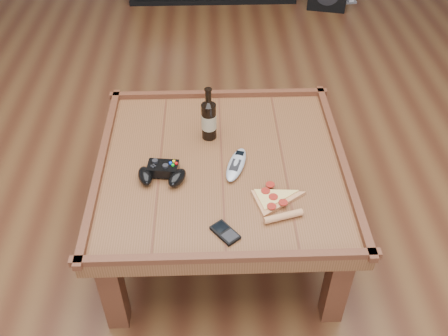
{
  "coord_description": "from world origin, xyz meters",
  "views": [
    {
      "loc": [
        -0.04,
        -1.51,
        1.78
      ],
      "look_at": [
        0.01,
        -0.11,
        0.52
      ],
      "focal_mm": 40.0,
      "sensor_mm": 36.0,
      "label": 1
    }
  ],
  "objects_px": {
    "remote_control": "(236,164)",
    "game_controller": "(162,173)",
    "pizza_slice": "(275,201)",
    "beer_bottle": "(209,118)",
    "smartphone": "(225,233)",
    "coffee_table": "(222,174)"
  },
  "relations": [
    {
      "from": "remote_control",
      "to": "game_controller",
      "type": "bearing_deg",
      "value": -152.14
    },
    {
      "from": "remote_control",
      "to": "pizza_slice",
      "type": "bearing_deg",
      "value": -39.85
    },
    {
      "from": "beer_bottle",
      "to": "remote_control",
      "type": "distance_m",
      "value": 0.24
    },
    {
      "from": "beer_bottle",
      "to": "smartphone",
      "type": "xyz_separation_m",
      "value": [
        0.05,
        -0.55,
        -0.09
      ]
    },
    {
      "from": "coffee_table",
      "to": "smartphone",
      "type": "bearing_deg",
      "value": -89.93
    },
    {
      "from": "beer_bottle",
      "to": "remote_control",
      "type": "xyz_separation_m",
      "value": [
        0.11,
        -0.2,
        -0.08
      ]
    },
    {
      "from": "coffee_table",
      "to": "beer_bottle",
      "type": "bearing_deg",
      "value": 105.77
    },
    {
      "from": "game_controller",
      "to": "smartphone",
      "type": "height_order",
      "value": "game_controller"
    },
    {
      "from": "game_controller",
      "to": "pizza_slice",
      "type": "height_order",
      "value": "game_controller"
    },
    {
      "from": "coffee_table",
      "to": "beer_bottle",
      "type": "distance_m",
      "value": 0.24
    },
    {
      "from": "coffee_table",
      "to": "beer_bottle",
      "type": "height_order",
      "value": "beer_bottle"
    },
    {
      "from": "beer_bottle",
      "to": "game_controller",
      "type": "relative_size",
      "value": 1.15
    },
    {
      "from": "remote_control",
      "to": "coffee_table",
      "type": "bearing_deg",
      "value": 172.27
    },
    {
      "from": "coffee_table",
      "to": "remote_control",
      "type": "bearing_deg",
      "value": -24.97
    },
    {
      "from": "coffee_table",
      "to": "pizza_slice",
      "type": "xyz_separation_m",
      "value": [
        0.19,
        -0.23,
        0.07
      ]
    },
    {
      "from": "smartphone",
      "to": "remote_control",
      "type": "bearing_deg",
      "value": 42.62
    },
    {
      "from": "coffee_table",
      "to": "game_controller",
      "type": "distance_m",
      "value": 0.26
    },
    {
      "from": "coffee_table",
      "to": "smartphone",
      "type": "distance_m",
      "value": 0.38
    },
    {
      "from": "coffee_table",
      "to": "remote_control",
      "type": "distance_m",
      "value": 0.1
    },
    {
      "from": "pizza_slice",
      "to": "remote_control",
      "type": "relative_size",
      "value": 1.37
    },
    {
      "from": "game_controller",
      "to": "remote_control",
      "type": "xyz_separation_m",
      "value": [
        0.29,
        0.05,
        -0.01
      ]
    },
    {
      "from": "remote_control",
      "to": "smartphone",
      "type": "bearing_deg",
      "value": -81.94
    }
  ]
}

